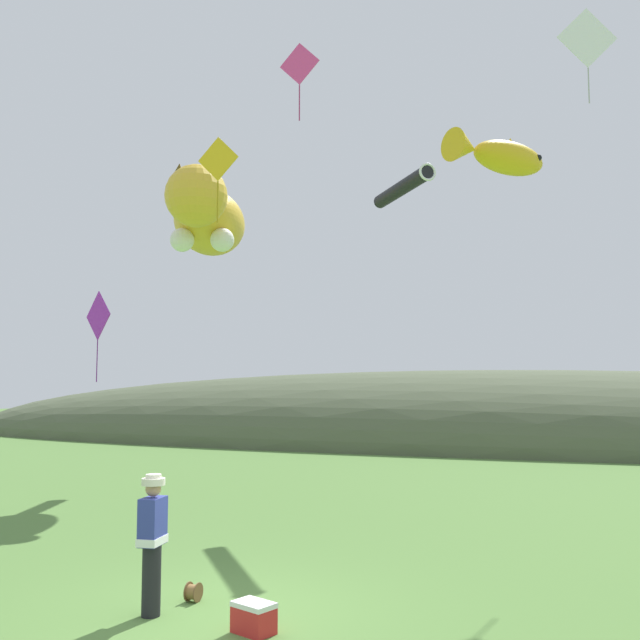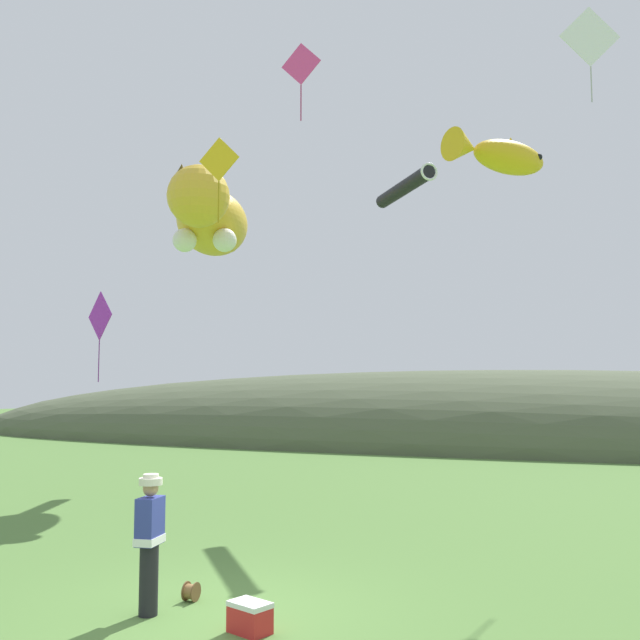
# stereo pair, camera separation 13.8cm
# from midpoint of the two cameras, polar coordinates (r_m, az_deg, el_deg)

# --- Properties ---
(ground_plane) EXTENTS (120.00, 120.00, 0.00)m
(ground_plane) POSITION_cam_midpoint_polar(r_m,az_deg,el_deg) (9.93, -8.98, -22.27)
(ground_plane) COLOR #517A38
(distant_hill_ridge) EXTENTS (62.71, 13.87, 7.24)m
(distant_hill_ridge) POSITION_cam_midpoint_polar(r_m,az_deg,el_deg) (35.56, 16.34, -9.67)
(distant_hill_ridge) COLOR #4C563D
(distant_hill_ridge) RESTS_ON ground
(festival_attendant) EXTENTS (0.32, 0.45, 1.77)m
(festival_attendant) POSITION_cam_midpoint_polar(r_m,az_deg,el_deg) (9.79, -13.68, -16.68)
(festival_attendant) COLOR black
(festival_attendant) RESTS_ON ground
(kite_spool) EXTENTS (0.16, 0.26, 0.26)m
(kite_spool) POSITION_cam_midpoint_polar(r_m,az_deg,el_deg) (10.47, -10.49, -20.61)
(kite_spool) COLOR olive
(kite_spool) RESTS_ON ground
(picnic_cooler) EXTENTS (0.57, 0.48, 0.36)m
(picnic_cooler) POSITION_cam_midpoint_polar(r_m,az_deg,el_deg) (9.17, -5.79, -22.60)
(picnic_cooler) COLOR red
(picnic_cooler) RESTS_ON ground
(kite_giant_cat) EXTENTS (3.18, 6.72, 2.13)m
(kite_giant_cat) POSITION_cam_midpoint_polar(r_m,az_deg,el_deg) (20.65, -9.19, 7.94)
(kite_giant_cat) COLOR gold
(kite_fish_windsock) EXTENTS (1.85, 2.18, 0.70)m
(kite_fish_windsock) POSITION_cam_midpoint_polar(r_m,az_deg,el_deg) (13.69, 13.86, 12.65)
(kite_fish_windsock) COLOR gold
(kite_tube_streamer) EXTENTS (2.12, 2.57, 0.44)m
(kite_tube_streamer) POSITION_cam_midpoint_polar(r_m,az_deg,el_deg) (18.55, 6.41, 10.49)
(kite_tube_streamer) COLOR black
(kite_diamond_gold) EXTENTS (0.96, 0.03, 1.86)m
(kite_diamond_gold) POSITION_cam_midpoint_polar(r_m,az_deg,el_deg) (15.68, -8.41, 12.54)
(kite_diamond_gold) COLOR yellow
(kite_diamond_pink) EXTENTS (1.05, 0.06, 1.95)m
(kite_diamond_pink) POSITION_cam_midpoint_polar(r_m,az_deg,el_deg) (18.39, -1.88, 19.74)
(kite_diamond_pink) COLOR #E53F8C
(kite_diamond_violet) EXTENTS (0.97, 0.48, 1.96)m
(kite_diamond_violet) POSITION_cam_midpoint_polar(r_m,az_deg,el_deg) (16.13, -17.55, 0.26)
(kite_diamond_violet) COLOR purple
(kite_diamond_white) EXTENTS (1.41, 0.61, 2.42)m
(kite_diamond_white) POSITION_cam_midpoint_polar(r_m,az_deg,el_deg) (19.88, 20.39, 20.37)
(kite_diamond_white) COLOR white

